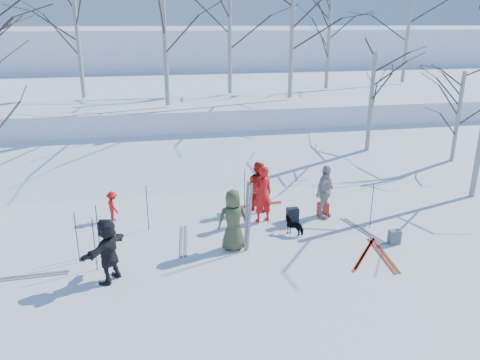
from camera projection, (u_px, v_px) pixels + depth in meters
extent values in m
plane|color=white|center=(251.00, 244.00, 12.45)|extent=(120.00, 120.00, 0.00)
cube|color=white|center=(213.00, 164.00, 18.89)|extent=(70.00, 9.49, 4.12)
cube|color=white|center=(188.00, 103.00, 27.89)|extent=(70.00, 18.00, 2.20)
cube|color=white|center=(168.00, 59.00, 47.05)|extent=(90.00, 30.00, 6.00)
imported|color=#434B2D|center=(233.00, 220.00, 11.93)|extent=(0.80, 0.54, 1.62)
imported|color=red|center=(262.00, 194.00, 13.61)|extent=(0.69, 0.54, 1.70)
imported|color=red|center=(258.00, 186.00, 14.47)|extent=(0.96, 0.95, 1.57)
imported|color=red|center=(113.00, 206.00, 13.80)|extent=(0.54, 0.67, 0.90)
imported|color=beige|center=(325.00, 192.00, 13.87)|extent=(0.98, 0.94, 1.64)
imported|color=black|center=(108.00, 250.00, 10.47)|extent=(1.18, 1.42, 1.52)
imported|color=black|center=(294.00, 225.00, 12.95)|extent=(0.63, 0.62, 0.51)
cube|color=silver|center=(246.00, 218.00, 11.72)|extent=(0.11, 0.17, 1.90)
cube|color=silver|center=(249.00, 218.00, 11.71)|extent=(0.14, 0.23, 1.89)
cylinder|color=black|center=(267.00, 187.00, 14.68)|extent=(0.02, 0.02, 1.34)
cylinder|color=black|center=(77.00, 238.00, 11.29)|extent=(0.02, 0.02, 1.34)
cylinder|color=black|center=(372.00, 206.00, 13.19)|extent=(0.02, 0.02, 1.34)
cylinder|color=black|center=(245.00, 190.00, 14.47)|extent=(0.02, 0.02, 1.34)
cylinder|color=black|center=(147.00, 208.00, 13.06)|extent=(0.02, 0.02, 1.34)
cylinder|color=black|center=(95.00, 244.00, 10.95)|extent=(0.02, 0.02, 1.34)
cylinder|color=black|center=(98.00, 230.00, 11.68)|extent=(0.02, 0.02, 1.34)
cube|color=red|center=(323.00, 209.00, 14.18)|extent=(0.32, 0.22, 0.42)
cube|color=slate|center=(394.00, 237.00, 12.42)|extent=(0.30, 0.20, 0.38)
cube|color=black|center=(293.00, 215.00, 13.82)|extent=(0.34, 0.24, 0.40)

